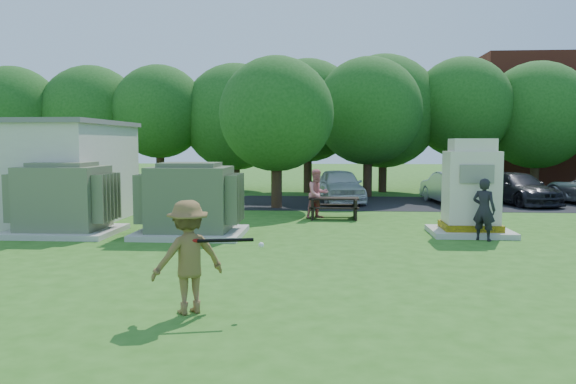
# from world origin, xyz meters

# --- Properties ---
(ground) EXTENTS (120.00, 120.00, 0.00)m
(ground) POSITION_xyz_m (0.00, 0.00, 0.00)
(ground) COLOR #2D6619
(ground) RESTS_ON ground
(parking_strip) EXTENTS (20.00, 6.00, 0.01)m
(parking_strip) POSITION_xyz_m (7.00, 13.50, 0.01)
(parking_strip) COLOR #232326
(parking_strip) RESTS_ON ground
(transformer_left) EXTENTS (3.00, 2.40, 2.07)m
(transformer_left) POSITION_xyz_m (-6.50, 4.50, 0.97)
(transformer_left) COLOR beige
(transformer_left) RESTS_ON ground
(transformer_right) EXTENTS (3.00, 2.40, 2.07)m
(transformer_right) POSITION_xyz_m (-2.80, 4.50, 0.97)
(transformer_right) COLOR beige
(transformer_right) RESTS_ON ground
(generator_cabinet) EXTENTS (2.25, 1.84, 2.74)m
(generator_cabinet) POSITION_xyz_m (5.15, 5.22, 1.20)
(generator_cabinet) COLOR beige
(generator_cabinet) RESTS_ON ground
(picnic_table) EXTENTS (1.70, 1.28, 0.73)m
(picnic_table) POSITION_xyz_m (1.29, 8.42, 0.45)
(picnic_table) COLOR black
(picnic_table) RESTS_ON ground
(batter) EXTENTS (1.30, 1.16, 1.75)m
(batter) POSITION_xyz_m (-1.06, -2.67, 0.87)
(batter) COLOR brown
(batter) RESTS_ON ground
(person_by_generator) EXTENTS (0.73, 0.68, 1.68)m
(person_by_generator) POSITION_xyz_m (5.25, 4.24, 0.84)
(person_by_generator) COLOR black
(person_by_generator) RESTS_ON ground
(person_at_picnic) EXTENTS (1.05, 0.99, 1.71)m
(person_at_picnic) POSITION_xyz_m (0.71, 8.42, 0.86)
(person_at_picnic) COLOR #E3787B
(person_at_picnic) RESTS_ON ground
(car_white) EXTENTS (2.40, 4.60, 1.49)m
(car_white) POSITION_xyz_m (1.59, 13.69, 0.75)
(car_white) COLOR silver
(car_white) RESTS_ON ground
(car_silver_a) EXTENTS (2.08, 4.42, 1.40)m
(car_silver_a) POSITION_xyz_m (6.37, 13.46, 0.70)
(car_silver_a) COLOR silver
(car_silver_a) RESTS_ON ground
(car_dark) EXTENTS (3.07, 4.93, 1.33)m
(car_dark) POSITION_xyz_m (9.19, 13.61, 0.67)
(car_dark) COLOR black
(car_dark) RESTS_ON ground
(batting_equipment) EXTENTS (1.18, 0.47, 0.19)m
(batting_equipment) POSITION_xyz_m (-0.49, -2.69, 1.13)
(batting_equipment) COLOR black
(batting_equipment) RESTS_ON ground
(tree_row) EXTENTS (41.30, 13.30, 7.30)m
(tree_row) POSITION_xyz_m (1.75, 18.50, 4.15)
(tree_row) COLOR #47301E
(tree_row) RESTS_ON ground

